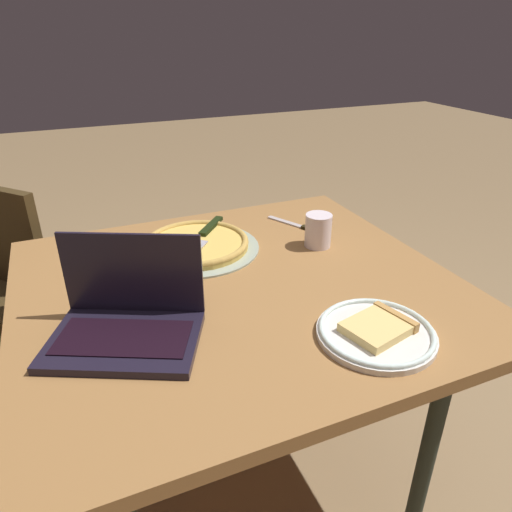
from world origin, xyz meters
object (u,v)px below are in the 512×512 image
table_knife (304,227)px  dining_table (239,303)px  drink_cup (318,230)px  laptop (127,318)px  pizza_tray (197,244)px  pizza_plate (377,331)px

table_knife → dining_table: bearing=-142.5°
dining_table → table_knife: table_knife is taller
table_knife → drink_cup: (-0.02, -0.13, 0.05)m
laptop → pizza_tray: 0.44m
dining_table → pizza_tray: size_ratio=2.99×
pizza_tray → table_knife: 0.37m
dining_table → drink_cup: 0.34m
pizza_plate → table_knife: (0.14, 0.58, -0.01)m
laptop → drink_cup: laptop is taller
dining_table → table_knife: size_ratio=4.97×
dining_table → laptop: (-0.30, -0.12, 0.10)m
laptop → table_knife: laptop is taller
dining_table → drink_cup: size_ratio=11.06×
table_knife → pizza_plate: bearing=-103.1°
dining_table → table_knife: bearing=37.5°
pizza_plate → laptop: bearing=156.3°
laptop → pizza_plate: (0.49, -0.22, -0.03)m
table_knife → drink_cup: drink_cup is taller
laptop → pizza_plate: size_ratio=1.45×
pizza_plate → drink_cup: drink_cup is taller
pizza_tray → table_knife: (0.37, 0.01, -0.01)m
dining_table → pizza_tray: pizza_tray is taller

